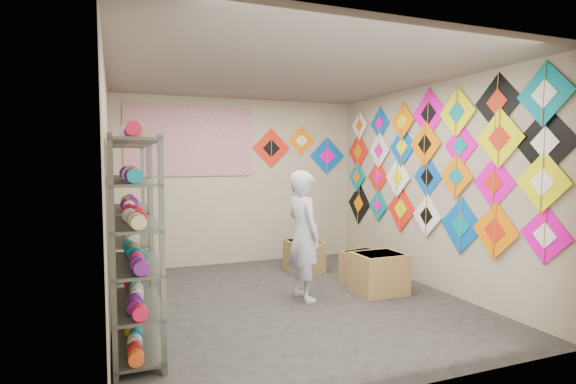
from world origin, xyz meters
name	(u,v)px	position (x,y,z in m)	size (l,w,h in m)	color
ground	(289,301)	(0.00, 0.00, 0.00)	(4.50, 4.50, 0.00)	#272422
room_walls	(289,165)	(0.00, 0.00, 1.64)	(4.50, 4.50, 4.50)	tan
shelf_rack_front	(135,246)	(-1.78, -0.85, 0.95)	(0.40, 1.10, 1.90)	#4C5147
shelf_rack_back	(130,226)	(-1.78, 0.45, 0.95)	(0.40, 1.10, 1.90)	#4C5147
string_spools	(132,225)	(-1.78, -0.20, 1.05)	(0.12, 2.36, 0.12)	#F11545
kite_wall_display	(431,165)	(1.98, -0.08, 1.64)	(0.06, 4.27, 2.11)	#FF00B2
back_wall_kites	(300,150)	(1.08, 2.24, 1.88)	(1.72, 0.02, 0.84)	red
poster	(190,141)	(-0.80, 2.23, 2.00)	(2.00, 0.01, 1.10)	#9055B8
shopkeeper	(303,235)	(0.19, 0.02, 0.79)	(0.45, 0.62, 1.58)	silver
carton_a	(379,273)	(1.19, -0.10, 0.26)	(0.62, 0.52, 0.52)	#9C7844
carton_b	(363,267)	(1.28, 0.43, 0.22)	(0.53, 0.43, 0.43)	#9C7844
carton_c	(304,256)	(0.75, 1.29, 0.23)	(0.49, 0.54, 0.47)	#9C7844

